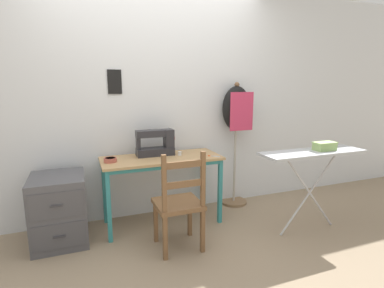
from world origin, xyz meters
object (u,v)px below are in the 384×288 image
object	(u,v)px
wooden_chair	(179,204)
filing_cabinet	(59,209)
thread_spool_near_machine	(180,154)
fabric_bowl	(110,160)
scissors	(212,156)
storage_box	(325,146)
ironing_board	(313,156)
dress_form	(236,115)
sewing_machine	(157,143)

from	to	relation	value
wooden_chair	filing_cabinet	distance (m)	1.13
thread_spool_near_machine	fabric_bowl	bearing A→B (deg)	-178.05
scissors	storage_box	world-z (taller)	storage_box
ironing_board	storage_box	size ratio (longest dim) A/B	4.92
scissors	thread_spool_near_machine	distance (m)	0.34
fabric_bowl	storage_box	bearing A→B (deg)	-19.01
wooden_chair	dress_form	distance (m)	1.41
dress_form	wooden_chair	bearing A→B (deg)	-141.97
sewing_machine	fabric_bowl	xyz separation A→B (m)	(-0.50, -0.12, -0.11)
thread_spool_near_machine	ironing_board	bearing A→B (deg)	-31.88
fabric_bowl	dress_form	xyz separation A→B (m)	(1.49, 0.22, 0.36)
fabric_bowl	storage_box	size ratio (longest dim) A/B	0.56
thread_spool_near_machine	wooden_chair	world-z (taller)	wooden_chair
filing_cabinet	storage_box	bearing A→B (deg)	-14.97
dress_form	storage_box	xyz separation A→B (m)	(0.49, -0.90, -0.24)
fabric_bowl	dress_form	world-z (taller)	dress_form
fabric_bowl	dress_form	size ratio (longest dim) A/B	0.08
sewing_machine	wooden_chair	xyz separation A→B (m)	(0.02, -0.66, -0.42)
filing_cabinet	ironing_board	world-z (taller)	ironing_board
scissors	wooden_chair	size ratio (longest dim) A/B	0.13
scissors	wooden_chair	world-z (taller)	wooden_chair
scissors	fabric_bowl	bearing A→B (deg)	172.59
sewing_machine	thread_spool_near_machine	distance (m)	0.26
thread_spool_near_machine	dress_form	bearing A→B (deg)	14.01
ironing_board	dress_form	bearing A→B (deg)	111.62
fabric_bowl	scissors	distance (m)	1.03
dress_form	storage_box	world-z (taller)	dress_form
fabric_bowl	ironing_board	bearing A→B (deg)	-20.15
scissors	thread_spool_near_machine	size ratio (longest dim) A/B	2.60
storage_box	thread_spool_near_machine	bearing A→B (deg)	150.77
sewing_machine	wooden_chair	distance (m)	0.78
dress_form	thread_spool_near_machine	bearing A→B (deg)	-165.99
filing_cabinet	dress_form	xyz separation A→B (m)	(1.97, 0.24, 0.78)
fabric_bowl	filing_cabinet	xyz separation A→B (m)	(-0.48, -0.02, -0.42)
fabric_bowl	storage_box	distance (m)	2.10
filing_cabinet	ironing_board	size ratio (longest dim) A/B	0.59
thread_spool_near_machine	ironing_board	size ratio (longest dim) A/B	0.04
wooden_chair	scissors	bearing A→B (deg)	39.43
filing_cabinet	storage_box	xyz separation A→B (m)	(2.46, -0.66, 0.54)
wooden_chair	storage_box	world-z (taller)	wooden_chair
thread_spool_near_machine	ironing_board	world-z (taller)	ironing_board
thread_spool_near_machine	wooden_chair	bearing A→B (deg)	-109.30
fabric_bowl	dress_form	bearing A→B (deg)	8.30
fabric_bowl	scissors	size ratio (longest dim) A/B	1.06
thread_spool_near_machine	dress_form	xyz separation A→B (m)	(0.77, 0.19, 0.36)
dress_form	fabric_bowl	bearing A→B (deg)	-171.70
fabric_bowl	thread_spool_near_machine	bearing A→B (deg)	1.95
ironing_board	storage_box	world-z (taller)	storage_box
fabric_bowl	filing_cabinet	distance (m)	0.64
wooden_chair	storage_box	xyz separation A→B (m)	(1.46, -0.14, 0.44)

